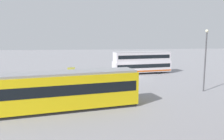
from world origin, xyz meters
TOP-DOWN VIEW (x-y plane):
  - ground_plane at (0.00, 0.00)m, footprint 160.00×160.00m
  - double_decker_bus at (-2.46, -3.72)m, footprint 10.35×3.83m
  - tram_yellow at (9.24, 14.46)m, footprint 12.87×4.89m
  - pedestrian_near_railing at (4.47, 5.42)m, footprint 0.45×0.45m
  - pedestrian_railing at (4.61, 4.02)m, footprint 6.57×0.34m
  - info_sign at (9.23, 4.81)m, footprint 0.95×0.25m
  - street_lamp at (-6.24, 9.85)m, footprint 0.36×0.36m

SIDE VIEW (x-z plane):
  - ground_plane at x=0.00m, z-range 0.00..0.00m
  - pedestrian_railing at x=4.61m, z-range 0.19..1.27m
  - pedestrian_near_railing at x=4.47m, z-range 0.12..1.73m
  - info_sign at x=9.23m, z-range 0.45..3.00m
  - tram_yellow at x=9.24m, z-range 0.06..3.42m
  - double_decker_bus at x=-2.46m, z-range 0.04..3.86m
  - street_lamp at x=-6.24m, z-range 0.59..7.74m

